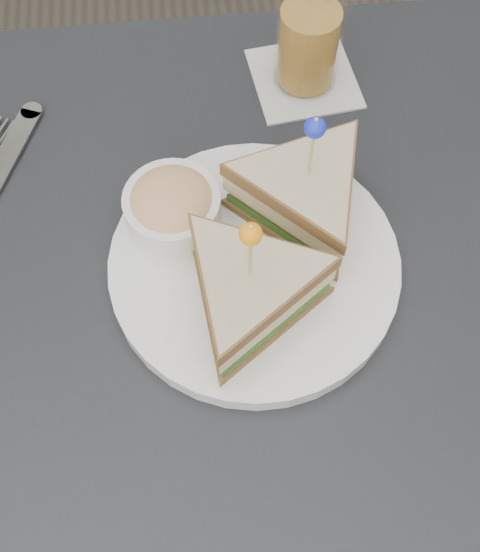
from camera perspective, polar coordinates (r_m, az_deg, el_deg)
name	(u,v)px	position (r m, az deg, el deg)	size (l,w,h in m)	color
ground_plane	(235,469)	(1.39, -0.38, -15.60)	(3.50, 3.50, 0.00)	#3F3833
table	(232,339)	(0.74, -0.69, -5.18)	(0.80, 0.80, 0.75)	black
plate_meal	(262,244)	(0.65, 1.81, 2.68)	(0.33, 0.32, 0.17)	white
drink_set	(309,36)	(0.80, 5.70, 19.07)	(0.13, 0.13, 0.15)	silver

